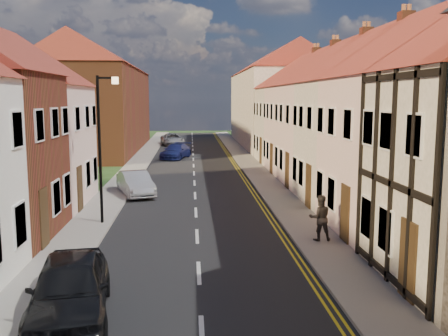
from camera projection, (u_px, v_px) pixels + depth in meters
name	position (u px, v px, depth m)	size (l,w,h in m)	color
road	(194.00, 183.00, 30.80)	(7.00, 90.00, 0.02)	black
pavement_left	(123.00, 183.00, 30.51)	(1.80, 90.00, 0.12)	gray
pavement_right	(265.00, 182.00, 31.09)	(1.80, 90.00, 0.12)	gray
cottage_r_white_near	(440.00, 118.00, 19.04)	(8.30, 6.00, 9.00)	#FFCFC9
cottage_r_cream_mid	(385.00, 113.00, 24.37)	(8.30, 5.20, 9.00)	white
cottage_r_pink	(350.00, 111.00, 29.71)	(8.30, 6.00, 9.00)	#FFCFC9
cottage_r_white_far	(326.00, 109.00, 35.04)	(8.30, 5.20, 9.00)	#FFCFC9
cottage_r_cream_far	(308.00, 107.00, 40.38)	(8.30, 6.00, 9.00)	white
block_right_far	(276.00, 97.00, 55.39)	(8.30, 24.20, 10.50)	white
block_left_far	(98.00, 97.00, 49.21)	(8.30, 24.20, 10.50)	brown
lamppost	(102.00, 140.00, 20.18)	(0.88, 0.15, 6.00)	black
car_near	(70.00, 288.00, 11.80)	(1.80, 4.48, 1.53)	black
car_mid	(136.00, 184.00, 26.87)	(1.38, 3.96, 1.31)	#9D9EA4
car_far	(176.00, 151.00, 43.33)	(1.78, 4.39, 1.27)	navy
car_distant	(172.00, 139.00, 55.62)	(2.16, 4.69, 1.30)	#A5A7AD
pedestrian_right	(320.00, 218.00, 17.96)	(0.81, 0.63, 1.66)	#2B2623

